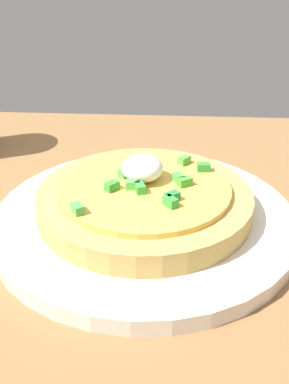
% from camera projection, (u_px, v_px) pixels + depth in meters
% --- Properties ---
extents(dining_table, '(1.21, 0.78, 0.02)m').
position_uv_depth(dining_table, '(183.00, 272.00, 0.37)').
color(dining_table, olive).
rests_on(dining_table, ground).
extents(plate, '(0.29, 0.29, 0.02)m').
position_uv_depth(plate, '(144.00, 217.00, 0.41)').
color(plate, silver).
rests_on(plate, dining_table).
extents(pizza, '(0.20, 0.20, 0.05)m').
position_uv_depth(pizza, '(144.00, 197.00, 0.40)').
color(pizza, tan).
rests_on(pizza, plate).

